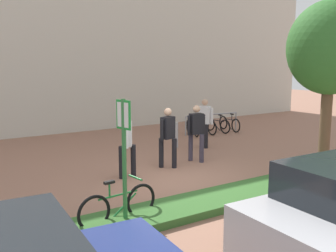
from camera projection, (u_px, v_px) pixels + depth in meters
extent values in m
plane|color=#936651|center=(173.00, 178.00, 10.02)|extent=(60.00, 60.00, 0.00)
cube|color=beige|center=(62.00, 14.00, 16.30)|extent=(28.00, 1.20, 10.00)
cube|color=#336028|center=(209.00, 202.00, 8.12)|extent=(7.00, 1.10, 0.16)
cylinder|color=brown|center=(325.00, 131.00, 9.86)|extent=(0.28, 0.28, 2.49)
ellipsoid|color=#2D6628|center=(330.00, 47.00, 9.52)|extent=(2.12, 2.12, 2.33)
cylinder|color=#2D7238|center=(124.00, 164.00, 6.91)|extent=(0.08, 0.08, 2.35)
cube|color=#198C33|center=(123.00, 115.00, 6.77)|extent=(0.11, 0.36, 0.52)
cube|color=white|center=(123.00, 115.00, 6.77)|extent=(0.10, 0.30, 0.44)
torus|color=black|center=(94.00, 213.00, 6.86)|extent=(0.66, 0.14, 0.66)
torus|color=black|center=(141.00, 200.00, 7.50)|extent=(0.66, 0.14, 0.66)
cylinder|color=#1E7233|center=(118.00, 195.00, 7.15)|extent=(0.83, 0.13, 0.04)
cylinder|color=#1E7233|center=(123.00, 207.00, 7.25)|extent=(0.61, 0.11, 0.44)
cylinder|color=#1E7233|center=(109.00, 191.00, 7.01)|extent=(0.04, 0.04, 0.28)
cube|color=black|center=(109.00, 182.00, 6.99)|extent=(0.21, 0.10, 0.05)
cylinder|color=#1E7233|center=(135.00, 178.00, 7.35)|extent=(0.09, 0.42, 0.04)
cylinder|color=#99999E|center=(186.00, 126.00, 15.85)|extent=(0.06, 0.06, 0.80)
cylinder|color=#99999E|center=(236.00, 121.00, 17.08)|extent=(0.06, 0.06, 0.80)
cylinder|color=#99999E|center=(212.00, 114.00, 16.40)|extent=(2.60, 0.23, 0.06)
torus|color=black|center=(196.00, 130.00, 15.55)|extent=(0.23, 0.60, 0.61)
torus|color=black|center=(189.00, 126.00, 16.44)|extent=(0.23, 0.60, 0.61)
cylinder|color=gold|center=(193.00, 123.00, 15.97)|extent=(0.25, 0.75, 0.03)
cylinder|color=gold|center=(192.00, 128.00, 16.09)|extent=(0.19, 0.54, 0.40)
cylinder|color=gold|center=(194.00, 121.00, 15.79)|extent=(0.03, 0.03, 0.26)
cube|color=black|center=(194.00, 117.00, 15.76)|extent=(0.12, 0.20, 0.05)
cylinder|color=gold|center=(190.00, 116.00, 16.27)|extent=(0.38, 0.15, 0.04)
torus|color=black|center=(212.00, 128.00, 15.93)|extent=(0.08, 0.61, 0.61)
torus|color=black|center=(199.00, 125.00, 16.72)|extent=(0.08, 0.61, 0.61)
cylinder|color=#194CA5|center=(205.00, 122.00, 16.29)|extent=(0.06, 0.77, 0.03)
cylinder|color=#194CA5|center=(204.00, 127.00, 16.41)|extent=(0.05, 0.56, 0.40)
cylinder|color=#194CA5|center=(208.00, 120.00, 16.13)|extent=(0.03, 0.03, 0.26)
cube|color=black|center=(208.00, 116.00, 16.11)|extent=(0.08, 0.19, 0.05)
cylinder|color=#194CA5|center=(201.00, 115.00, 16.56)|extent=(0.39, 0.05, 0.04)
torus|color=black|center=(225.00, 127.00, 16.29)|extent=(0.09, 0.61, 0.61)
torus|color=black|center=(210.00, 124.00, 17.04)|extent=(0.09, 0.61, 0.61)
cylinder|color=black|center=(217.00, 121.00, 16.63)|extent=(0.08, 0.77, 0.03)
cylinder|color=black|center=(216.00, 126.00, 16.74)|extent=(0.07, 0.56, 0.40)
cylinder|color=black|center=(220.00, 118.00, 16.48)|extent=(0.03, 0.03, 0.26)
cube|color=black|center=(220.00, 115.00, 16.46)|extent=(0.08, 0.19, 0.05)
cylinder|color=black|center=(212.00, 114.00, 16.88)|extent=(0.39, 0.06, 0.04)
torus|color=black|center=(236.00, 126.00, 16.56)|extent=(0.12, 0.61, 0.61)
torus|color=black|center=(223.00, 123.00, 17.39)|extent=(0.12, 0.61, 0.61)
cylinder|color=black|center=(229.00, 119.00, 16.95)|extent=(0.11, 0.77, 0.03)
cylinder|color=black|center=(228.00, 124.00, 17.06)|extent=(0.09, 0.56, 0.40)
cylinder|color=black|center=(232.00, 117.00, 16.78)|extent=(0.03, 0.03, 0.26)
cube|color=black|center=(232.00, 114.00, 16.75)|extent=(0.09, 0.19, 0.05)
cylinder|color=black|center=(225.00, 113.00, 17.22)|extent=(0.39, 0.08, 0.04)
cylinder|color=#ADADB2|center=(176.00, 135.00, 13.63)|extent=(0.16, 0.16, 0.90)
cylinder|color=black|center=(174.00, 153.00, 10.97)|extent=(0.14, 0.14, 0.85)
cylinder|color=black|center=(161.00, 153.00, 11.03)|extent=(0.14, 0.14, 0.85)
cube|color=black|center=(168.00, 128.00, 10.88)|extent=(0.46, 0.36, 0.62)
cylinder|color=black|center=(173.00, 128.00, 11.09)|extent=(0.09, 0.09, 0.59)
cylinder|color=black|center=(162.00, 130.00, 10.68)|extent=(0.09, 0.09, 0.59)
sphere|color=tan|center=(168.00, 112.00, 10.81)|extent=(0.22, 0.22, 0.22)
cylinder|color=black|center=(121.00, 162.00, 9.96)|extent=(0.14, 0.14, 0.85)
cylinder|color=black|center=(133.00, 161.00, 10.15)|extent=(0.14, 0.14, 0.85)
cube|color=white|center=(127.00, 134.00, 9.94)|extent=(0.41, 0.47, 0.62)
cylinder|color=white|center=(126.00, 137.00, 9.69)|extent=(0.09, 0.09, 0.59)
cylinder|color=white|center=(128.00, 133.00, 10.20)|extent=(0.09, 0.09, 0.59)
sphere|color=tan|center=(127.00, 117.00, 9.87)|extent=(0.22, 0.22, 0.22)
cylinder|color=#383342|center=(202.00, 149.00, 11.58)|extent=(0.14, 0.14, 0.85)
cylinder|color=#383342|center=(191.00, 147.00, 11.80)|extent=(0.14, 0.14, 0.85)
cube|color=black|center=(196.00, 124.00, 11.57)|extent=(0.42, 0.27, 0.62)
cylinder|color=black|center=(204.00, 124.00, 11.70)|extent=(0.09, 0.09, 0.59)
cylinder|color=black|center=(189.00, 125.00, 11.46)|extent=(0.09, 0.09, 0.59)
sphere|color=tan|center=(197.00, 109.00, 11.50)|extent=(0.22, 0.22, 0.22)
cylinder|color=black|center=(203.00, 135.00, 13.77)|extent=(0.14, 0.14, 0.85)
cylinder|color=black|center=(206.00, 136.00, 13.52)|extent=(0.14, 0.14, 0.85)
cube|color=white|center=(205.00, 115.00, 13.53)|extent=(0.43, 0.46, 0.62)
cylinder|color=white|center=(198.00, 115.00, 13.62)|extent=(0.09, 0.09, 0.59)
cylinder|color=white|center=(212.00, 116.00, 13.44)|extent=(0.09, 0.09, 0.59)
sphere|color=tan|center=(205.00, 102.00, 13.45)|extent=(0.22, 0.22, 0.22)
cylinder|color=black|center=(258.00, 237.00, 5.94)|extent=(0.65, 0.24, 0.64)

